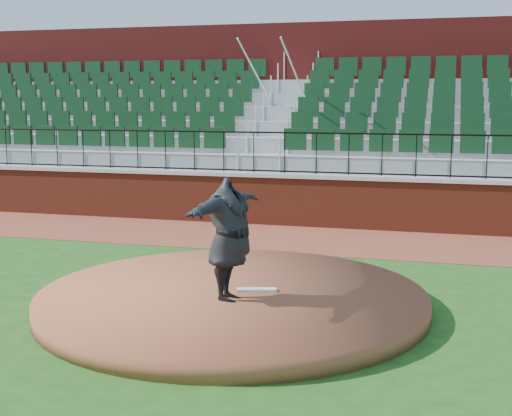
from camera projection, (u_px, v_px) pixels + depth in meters
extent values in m
plane|color=#1D4D16|center=(229.00, 308.00, 10.43)|extent=(90.00, 90.00, 0.00)
cube|color=brown|center=(302.00, 239.00, 15.57)|extent=(34.00, 3.20, 0.01)
cube|color=maroon|center=(316.00, 202.00, 17.00)|extent=(34.00, 0.35, 1.20)
cube|color=#B7B7B7|center=(316.00, 176.00, 16.89)|extent=(34.00, 0.45, 0.10)
cube|color=maroon|center=(349.00, 111.00, 21.92)|extent=(34.00, 0.50, 5.50)
cylinder|color=brown|center=(233.00, 299.00, 10.45)|extent=(5.85, 5.85, 0.25)
cube|color=silver|center=(257.00, 290.00, 10.43)|extent=(0.62, 0.30, 0.04)
imported|color=black|center=(229.00, 239.00, 9.85)|extent=(0.83, 2.24, 1.78)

